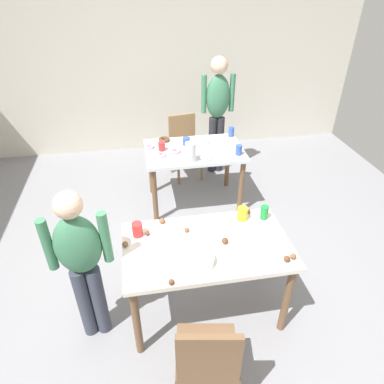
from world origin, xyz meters
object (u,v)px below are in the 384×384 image
chair_far_table (184,143)px  pitcher_far (191,152)px  person_girl_near (81,259)px  mixing_bowl (200,260)px  person_adult_far (218,106)px  soda_can (264,212)px  dining_table_near (207,254)px  dining_table_far (194,157)px  chair_near_table (207,357)px

chair_far_table → pitcher_far: bearing=-94.7°
person_girl_near → mixing_bowl: 0.84m
person_adult_far → soda_can: size_ratio=13.32×
dining_table_near → dining_table_far: (0.19, 1.64, -0.01)m
chair_far_table → soda_can: size_ratio=7.13×
dining_table_far → chair_near_table: 2.41m
chair_far_table → pitcher_far: size_ratio=3.91×
person_adult_far → chair_near_table: bearing=-104.2°
person_adult_far → pitcher_far: 1.18m
dining_table_far → soda_can: size_ratio=9.38×
dining_table_far → person_girl_near: bearing=-123.4°
dining_table_far → chair_near_table: chair_near_table is taller
chair_far_table → pitcher_far: pitcher_far is taller
person_girl_near → mixing_bowl: (0.83, -0.13, -0.03)m
dining_table_far → chair_far_table: size_ratio=1.32×
dining_table_near → person_adult_far: (0.65, 2.39, 0.33)m
person_adult_far → pitcher_far: bearing=-117.5°
pitcher_far → person_adult_far: bearing=62.5°
chair_near_table → person_girl_near: bearing=138.5°
pitcher_far → chair_far_table: bearing=85.3°
person_girl_near → mixing_bowl: bearing=-8.7°
person_adult_far → dining_table_near: bearing=-105.2°
mixing_bowl → person_girl_near: bearing=171.3°
person_girl_near → dining_table_near: bearing=3.9°
dining_table_far → mixing_bowl: 1.85m
dining_table_near → person_adult_far: bearing=74.8°
dining_table_far → pitcher_far: pitcher_far is taller
chair_near_table → person_girl_near: person_girl_near is taller
person_girl_near → pitcher_far: person_girl_near is taller
dining_table_near → person_adult_far: 2.50m
dining_table_far → mixing_bowl: (-0.29, -1.83, 0.14)m
pitcher_far → person_girl_near: bearing=-126.1°
dining_table_near → mixing_bowl: (-0.09, -0.19, 0.13)m
mixing_bowl → person_adult_far: bearing=74.0°
dining_table_near → person_girl_near: person_girl_near is taller
mixing_bowl → dining_table_near: bearing=63.8°
person_girl_near → soda_can: person_girl_near is taller
soda_can → person_girl_near: bearing=-168.4°
pitcher_far → dining_table_near: bearing=-94.4°
chair_near_table → soda_can: bearing=54.9°
dining_table_far → chair_far_table: bearing=90.5°
dining_table_near → dining_table_far: 1.65m
person_adult_far → mixing_bowl: (-0.74, -2.58, -0.20)m
chair_far_table → mixing_bowl: 2.59m
person_adult_far → pitcher_far: (-0.54, -1.04, -0.12)m
dining_table_far → mixing_bowl: bearing=-98.9°
person_girl_near → chair_far_table: bearing=65.4°
dining_table_far → chair_near_table: bearing=-98.2°
chair_near_table → pitcher_far: size_ratio=3.91×
dining_table_far → person_girl_near: (-1.12, -1.70, 0.17)m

